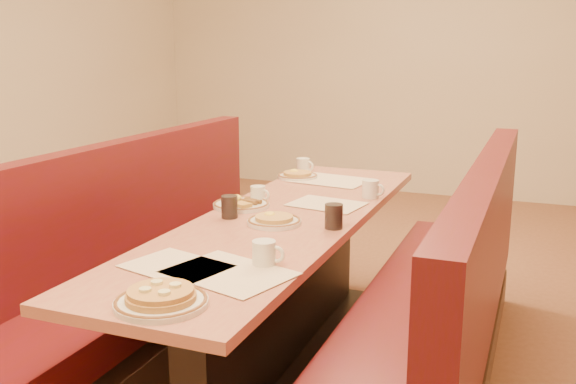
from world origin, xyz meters
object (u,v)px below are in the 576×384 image
at_px(coffee_mug_a, 265,253).
at_px(soda_tumbler_mid, 334,216).
at_px(eggs_plate, 240,204).
at_px(soda_tumbler_near, 229,207).
at_px(booth_right, 439,319).
at_px(pancake_plate, 161,299).
at_px(diner_table, 283,293).
at_px(booth_left, 151,275).
at_px(coffee_mug_b, 258,194).
at_px(coffee_mug_d, 304,165).
at_px(coffee_mug_c, 371,189).

distance_m(coffee_mug_a, soda_tumbler_mid, 0.55).
height_order(eggs_plate, soda_tumbler_near, soda_tumbler_near).
relative_size(eggs_plate, coffee_mug_a, 2.29).
bearing_deg(booth_right, pancake_plate, -121.60).
relative_size(diner_table, eggs_plate, 9.10).
height_order(booth_left, coffee_mug_b, booth_left).
xyz_separation_m(booth_left, coffee_mug_a, (0.93, -0.65, 0.44)).
distance_m(booth_right, pancake_plate, 1.36).
bearing_deg(soda_tumbler_mid, diner_table, 159.79).
distance_m(diner_table, coffee_mug_d, 1.14).
bearing_deg(booth_left, soda_tumbler_near, -12.33).
xyz_separation_m(eggs_plate, coffee_mug_c, (0.54, 0.43, 0.03)).
xyz_separation_m(pancake_plate, soda_tumbler_near, (-0.27, 0.99, 0.03)).
xyz_separation_m(diner_table, soda_tumbler_mid, (0.28, -0.10, 0.43)).
relative_size(diner_table, coffee_mug_d, 21.47).
bearing_deg(coffee_mug_b, soda_tumbler_near, -79.48).
distance_m(diner_table, coffee_mug_c, 0.72).
xyz_separation_m(pancake_plate, soda_tumbler_mid, (0.22, 1.00, 0.03)).
bearing_deg(booth_right, coffee_mug_d, 134.68).
xyz_separation_m(pancake_plate, coffee_mug_a, (0.14, 0.45, 0.02)).
bearing_deg(diner_table, pancake_plate, -87.11).
xyz_separation_m(coffee_mug_c, soda_tumbler_mid, (-0.00, -0.62, 0.01)).
distance_m(diner_table, soda_tumbler_mid, 0.52).
bearing_deg(coffee_mug_c, diner_table, -109.07).
bearing_deg(soda_tumbler_mid, booth_right, 12.84).
bearing_deg(soda_tumbler_near, coffee_mug_c, 51.55).
bearing_deg(coffee_mug_a, soda_tumbler_mid, 76.96).
distance_m(coffee_mug_a, coffee_mug_d, 1.74).
distance_m(booth_right, soda_tumbler_near, 1.05).
height_order(booth_left, soda_tumbler_mid, booth_left).
xyz_separation_m(booth_right, soda_tumbler_near, (-0.95, -0.11, 0.44)).
distance_m(pancake_plate, eggs_plate, 1.23).
height_order(booth_right, coffee_mug_a, booth_right).
relative_size(coffee_mug_b, coffee_mug_c, 0.88).
bearing_deg(coffee_mug_b, coffee_mug_d, 104.19).
relative_size(booth_right, soda_tumbler_near, 24.15).
xyz_separation_m(coffee_mug_b, soda_tumbler_near, (0.00, -0.33, 0.01)).
relative_size(pancake_plate, coffee_mug_b, 2.67).
height_order(diner_table, booth_left, booth_left).
bearing_deg(coffee_mug_a, coffee_mug_b, 111.13).
bearing_deg(coffee_mug_d, booth_right, -33.29).
height_order(coffee_mug_a, soda_tumbler_mid, soda_tumbler_mid).
relative_size(booth_left, eggs_plate, 9.10).
bearing_deg(soda_tumbler_mid, pancake_plate, -102.69).
height_order(booth_left, eggs_plate, booth_left).
distance_m(booth_right, eggs_plate, 1.07).
bearing_deg(coffee_mug_a, diner_table, 102.41).
distance_m(pancake_plate, soda_tumbler_mid, 1.02).
relative_size(booth_left, soda_tumbler_near, 24.15).
bearing_deg(coffee_mug_a, booth_right, 46.00).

